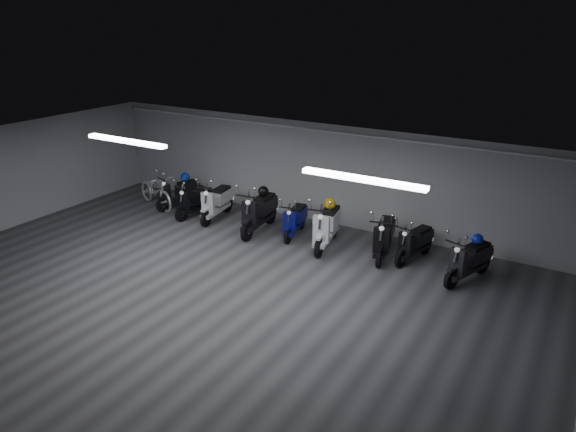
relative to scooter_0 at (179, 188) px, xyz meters
The scene contains 20 objects.
floor 5.58m from the scooter_0, 43.08° to the right, with size 14.00×10.00×0.01m, color #393A3C.
ceiling 5.96m from the scooter_0, 43.08° to the right, with size 14.00×10.00×0.01m, color slate.
back_wall 4.30m from the scooter_0, 16.70° to the left, with size 14.00×0.01×2.80m, color #9C9C9E.
fluor_strip_left 3.65m from the scooter_0, 69.33° to the right, with size 2.40×0.18×0.08m, color white.
fluor_strip_right 7.87m from the scooter_0, 21.58° to the right, with size 2.40×0.18×0.08m, color white.
conduit 4.65m from the scooter_0, 15.59° to the left, with size 0.05×0.05×13.60m, color white.
scooter_0 is the anchor object (origin of this frame).
scooter_1 0.93m from the scooter_0, 19.47° to the right, with size 0.55×1.64×1.22m, color black, non-canonical shape.
scooter_2 1.55m from the scooter_0, ahead, with size 0.61×1.84×1.37m, color silver, non-canonical shape.
scooter_3 3.13m from the scooter_0, ahead, with size 0.67×2.01×1.50m, color black, non-canonical shape.
scooter_4 4.09m from the scooter_0, ahead, with size 0.53×1.60×1.19m, color #0A0D68, non-canonical shape.
scooter_6 5.13m from the scooter_0, ahead, with size 0.66×1.99×1.48m, color white, non-canonical shape.
scooter_7 6.57m from the scooter_0, ahead, with size 0.61×1.84×1.37m, color black, non-canonical shape.
scooter_8 7.27m from the scooter_0, ahead, with size 0.54×1.62×1.20m, color black, non-canonical shape.
scooter_9 8.64m from the scooter_0, ahead, with size 0.58×1.75×1.30m, color black, non-canonical shape.
bicycle 0.75m from the scooter_0, 158.64° to the right, with size 0.68×1.92×1.24m, color white.
helmet_0 5.09m from the scooter_0, ahead, with size 0.29×0.29×0.29m, color gold.
helmet_1 3.12m from the scooter_0, ahead, with size 0.28×0.28×0.28m, color black.
helmet_2 0.38m from the scooter_0, 70.86° to the left, with size 0.29×0.29×0.29m, color navy.
helmet_3 8.72m from the scooter_0, ahead, with size 0.25×0.25×0.25m, color #0D1997.
Camera 1 is at (6.56, -7.60, 5.54)m, focal length 33.16 mm.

